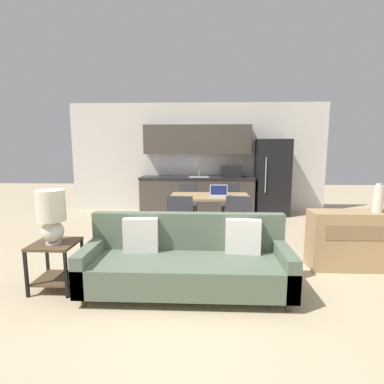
% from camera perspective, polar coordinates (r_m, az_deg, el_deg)
% --- Properties ---
extents(ground_plane, '(20.00, 20.00, 0.00)m').
position_cam_1_polar(ground_plane, '(3.39, -1.08, -20.08)').
color(ground_plane, tan).
extents(wall_back, '(6.40, 0.07, 2.70)m').
position_cam_1_polar(wall_back, '(7.61, 0.98, 6.57)').
color(wall_back, silver).
rests_on(wall_back, ground_plane).
extents(kitchen_counter, '(2.76, 0.65, 2.15)m').
position_cam_1_polar(kitchen_counter, '(7.34, 1.11, 2.50)').
color(kitchen_counter, '#4C443D').
rests_on(kitchen_counter, ground_plane).
extents(refrigerator, '(0.75, 0.71, 1.80)m').
position_cam_1_polar(refrigerator, '(7.42, 15.02, 2.72)').
color(refrigerator, black).
rests_on(refrigerator, ground_plane).
extents(dining_table, '(1.42, 0.81, 0.75)m').
position_cam_1_polar(dining_table, '(5.44, 3.39, -1.40)').
color(dining_table, tan).
rests_on(dining_table, ground_plane).
extents(couch, '(2.27, 0.80, 0.85)m').
position_cam_1_polar(couch, '(3.49, -1.00, -13.20)').
color(couch, '#3D2D1E').
rests_on(couch, ground_plane).
extents(side_table, '(0.48, 0.48, 0.55)m').
position_cam_1_polar(side_table, '(3.85, -24.56, -11.31)').
color(side_table, brown).
rests_on(side_table, ground_plane).
extents(table_lamp, '(0.31, 0.31, 0.61)m').
position_cam_1_polar(table_lamp, '(3.68, -25.21, -3.78)').
color(table_lamp, silver).
rests_on(table_lamp, side_table).
extents(credenza, '(1.28, 0.39, 0.78)m').
position_cam_1_polar(credenza, '(4.62, 29.04, -8.03)').
color(credenza, tan).
rests_on(credenza, ground_plane).
extents(vase, '(0.13, 0.13, 0.38)m').
position_cam_1_polar(vase, '(4.57, 31.89, -1.11)').
color(vase, beige).
rests_on(vase, credenza).
extents(dining_chair_far_right, '(0.43, 0.43, 0.89)m').
position_cam_1_polar(dining_chair_far_right, '(6.25, 7.42, -1.83)').
color(dining_chair_far_right, '#38383D').
rests_on(dining_chair_far_right, ground_plane).
extents(dining_chair_far_left, '(0.46, 0.46, 0.89)m').
position_cam_1_polar(dining_chair_far_left, '(6.24, -0.86, -1.79)').
color(dining_chair_far_left, '#38383D').
rests_on(dining_chair_far_left, ground_plane).
extents(dining_chair_near_right, '(0.47, 0.47, 0.89)m').
position_cam_1_polar(dining_chair_near_right, '(4.78, 8.90, -5.13)').
color(dining_chair_near_right, '#38383D').
rests_on(dining_chair_near_right, ground_plane).
extents(dining_chair_near_left, '(0.46, 0.46, 0.89)m').
position_cam_1_polar(dining_chair_near_left, '(4.73, -2.10, -5.17)').
color(dining_chair_near_left, '#38383D').
rests_on(dining_chair_near_left, ground_plane).
extents(laptop, '(0.33, 0.27, 0.20)m').
position_cam_1_polar(laptop, '(5.36, 5.15, -0.29)').
color(laptop, '#B7BABC').
rests_on(laptop, dining_table).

